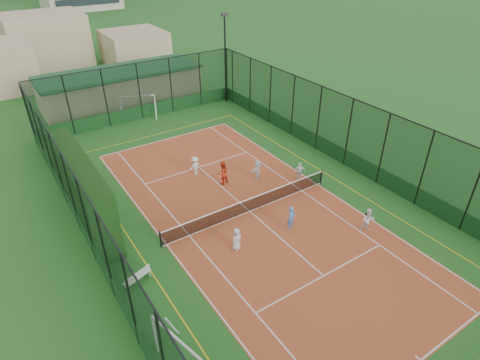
% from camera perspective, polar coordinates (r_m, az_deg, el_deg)
% --- Properties ---
extents(ground, '(300.00, 300.00, 0.00)m').
position_cam_1_polar(ground, '(24.35, 1.41, -4.50)').
color(ground, '#245E20').
rests_on(ground, ground).
extents(court_slab, '(11.17, 23.97, 0.01)m').
position_cam_1_polar(court_slab, '(24.35, 1.41, -4.49)').
color(court_slab, '#A53E24').
rests_on(court_slab, ground).
extents(tennis_net, '(11.67, 0.12, 1.06)m').
position_cam_1_polar(tennis_net, '(24.04, 1.42, -3.48)').
color(tennis_net, black).
rests_on(tennis_net, ground).
extents(perimeter_fence, '(18.12, 34.12, 5.00)m').
position_cam_1_polar(perimeter_fence, '(22.95, 1.49, 0.53)').
color(perimeter_fence, black).
rests_on(perimeter_fence, ground).
extents(floodlight_ne, '(0.60, 0.26, 8.25)m').
position_cam_1_polar(floodlight_ne, '(39.57, -2.11, 16.79)').
color(floodlight_ne, black).
rests_on(floodlight_ne, ground).
extents(clubhouse, '(15.20, 7.20, 3.15)m').
position_cam_1_polar(clubhouse, '(41.69, -16.49, 12.66)').
color(clubhouse, tan).
rests_on(clubhouse, ground).
extents(hedge_left, '(1.36, 9.07, 3.97)m').
position_cam_1_polar(hedge_left, '(24.40, -21.52, -1.30)').
color(hedge_left, black).
rests_on(hedge_left, ground).
extents(white_bench, '(1.52, 0.83, 0.83)m').
position_cam_1_polar(white_bench, '(20.30, -14.45, -13.15)').
color(white_bench, white).
rests_on(white_bench, ground).
extents(futsal_goal_near, '(3.38, 1.72, 2.10)m').
position_cam_1_polar(futsal_goal_near, '(16.32, -8.34, -23.84)').
color(futsal_goal_near, white).
rests_on(futsal_goal_near, ground).
extents(futsal_goal_far, '(3.18, 2.00, 1.98)m').
position_cam_1_polar(futsal_goal_far, '(37.80, -14.23, 10.09)').
color(futsal_goal_far, white).
rests_on(futsal_goal_far, ground).
extents(child_near_left, '(0.76, 0.62, 1.33)m').
position_cam_1_polar(child_near_left, '(21.29, -0.48, -8.40)').
color(child_near_left, silver).
rests_on(child_near_left, court_slab).
extents(child_near_mid, '(0.62, 0.52, 1.47)m').
position_cam_1_polar(child_near_mid, '(22.79, 7.28, -5.36)').
color(child_near_mid, '#4D82DB').
rests_on(child_near_mid, court_slab).
extents(child_near_right, '(0.86, 0.77, 1.46)m').
position_cam_1_polar(child_near_right, '(23.57, 17.76, -5.46)').
color(child_near_right, white).
rests_on(child_near_right, court_slab).
extents(child_far_left, '(0.93, 0.60, 1.37)m').
position_cam_1_polar(child_far_left, '(27.76, -6.40, 2.01)').
color(child_far_left, white).
rests_on(child_far_left, court_slab).
extents(child_far_right, '(0.82, 0.65, 1.30)m').
position_cam_1_polar(child_far_right, '(27.37, 8.45, 1.28)').
color(child_far_right, white).
rests_on(child_far_right, court_slab).
extents(child_far_back, '(1.32, 0.84, 1.35)m').
position_cam_1_polar(child_far_back, '(27.20, 2.44, 1.50)').
color(child_far_back, white).
rests_on(child_far_back, court_slab).
extents(coach, '(0.90, 0.75, 1.64)m').
position_cam_1_polar(coach, '(26.55, -2.49, 1.03)').
color(coach, red).
rests_on(coach, court_slab).
extents(tennis_balls, '(5.52, 0.41, 0.07)m').
position_cam_1_polar(tennis_balls, '(25.30, -0.76, -2.80)').
color(tennis_balls, '#CCE033').
rests_on(tennis_balls, court_slab).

